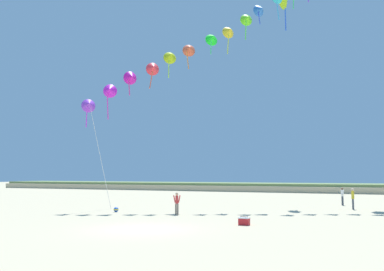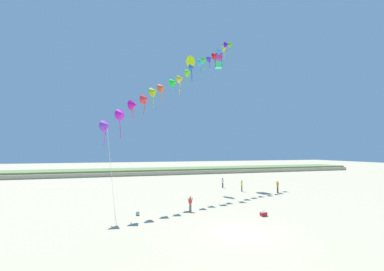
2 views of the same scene
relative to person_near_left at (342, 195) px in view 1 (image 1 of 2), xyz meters
The scene contains 9 objects.
ground_plane 22.64m from the person_near_left, 110.82° to the right, with size 240.00×240.00×0.00m, color #C1B28E.
dune_ridge 29.86m from the person_near_left, 105.62° to the left, with size 120.00×11.14×1.33m.
person_near_left is the anchor object (origin of this frame).
person_near_right 4.46m from the person_near_left, 76.08° to the right, with size 0.23×0.58×1.66m.
person_mid_center 16.93m from the person_near_left, 125.03° to the right, with size 0.53×0.21×1.52m.
kite_banner_string 18.20m from the person_near_left, 147.33° to the right, with size 23.08×19.86×26.68m.
large_kite_low_lead 20.18m from the person_near_left, 167.78° to the left, with size 2.01×2.26×4.30m.
beach_cooler 17.91m from the person_near_left, 102.46° to the right, with size 0.58×0.41×0.46m.
beach_ball 20.19m from the person_near_left, 136.99° to the right, with size 0.36×0.36×0.36m.
Camera 1 is at (10.74, -17.91, 2.72)m, focal length 38.00 mm.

